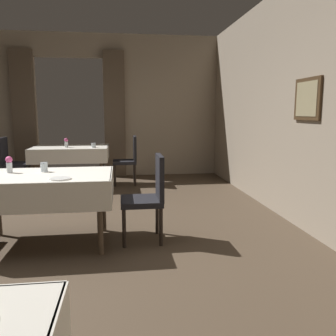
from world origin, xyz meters
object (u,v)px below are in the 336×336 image
object	(u,v)px
flower_vase_mid	(9,164)
flower_vase_far	(66,142)
chair_mid_right	(149,194)
chair_far_right	(129,158)
plate_mid_c	(60,179)
dining_table_far	(71,151)
glass_mid_b	(44,167)
glass_far_b	(94,145)
dining_table_mid	(44,184)
chair_far_left	(11,160)

from	to	relation	value
flower_vase_mid	flower_vase_far	xyz separation A→B (m)	(0.19, 2.69, -0.00)
chair_mid_right	chair_far_right	distance (m)	3.06
plate_mid_c	dining_table_far	bearing A→B (deg)	95.94
chair_mid_right	glass_mid_b	distance (m)	1.15
chair_far_right	flower_vase_far	size ratio (longest dim) A/B	5.47
flower_vase_far	glass_far_b	world-z (taller)	flower_vase_far
dining_table_far	flower_vase_mid	size ratio (longest dim) A/B	7.85
flower_vase_mid	glass_far_b	bearing A→B (deg)	75.16
chair_far_right	glass_far_b	bearing A→B (deg)	-152.31
chair_far_right	glass_far_b	xyz separation A→B (m)	(-0.63, -0.33, 0.28)
dining_table_mid	glass_mid_b	bearing A→B (deg)	96.87
plate_mid_c	glass_mid_b	bearing A→B (deg)	117.71
chair_far_right	flower_vase_mid	world-z (taller)	chair_far_right
plate_mid_c	flower_vase_far	xyz separation A→B (m)	(-0.39, 3.13, 0.09)
dining_table_far	flower_vase_far	distance (m)	0.24
chair_far_right	chair_mid_right	bearing A→B (deg)	-87.47
dining_table_far	glass_far_b	size ratio (longest dim) A/B	16.17
chair_far_left	glass_far_b	world-z (taller)	chair_far_left
dining_table_far	glass_mid_b	world-z (taller)	glass_mid_b
chair_mid_right	plate_mid_c	xyz separation A→B (m)	(-0.86, -0.29, 0.24)
dining_table_far	chair_far_left	world-z (taller)	chair_far_left
glass_mid_b	flower_vase_far	xyz separation A→B (m)	(-0.15, 2.68, 0.04)
chair_mid_right	glass_far_b	size ratio (longest dim) A/B	10.98
dining_table_mid	glass_far_b	bearing A→B (deg)	83.36
dining_table_mid	flower_vase_far	bearing A→B (deg)	93.50
plate_mid_c	chair_far_right	bearing A→B (deg)	77.73
chair_far_left	flower_vase_far	xyz separation A→B (m)	(1.02, -0.15, 0.33)
chair_far_right	flower_vase_mid	xyz separation A→B (m)	(-1.31, -2.91, 0.33)
chair_mid_right	glass_far_b	world-z (taller)	chair_mid_right
flower_vase_mid	chair_far_right	bearing A→B (deg)	65.69
plate_mid_c	flower_vase_far	size ratio (longest dim) A/B	1.19
glass_mid_b	plate_mid_c	size ratio (longest dim) A/B	0.50
chair_far_right	glass_mid_b	xyz separation A→B (m)	(-0.97, -2.90, 0.29)
chair_far_left	flower_vase_far	world-z (taller)	chair_far_left
dining_table_far	glass_mid_b	xyz separation A→B (m)	(0.10, -2.82, 0.14)
chair_far_left	glass_mid_b	size ratio (longest dim) A/B	9.19
chair_far_right	plate_mid_c	distance (m)	3.44
chair_far_left	plate_mid_c	size ratio (longest dim) A/B	4.59
chair_mid_right	flower_vase_far	bearing A→B (deg)	113.84
dining_table_mid	flower_vase_far	xyz separation A→B (m)	(-0.17, 2.83, 0.19)
dining_table_far	flower_vase_far	xyz separation A→B (m)	(-0.05, -0.14, 0.18)
flower_vase_mid	chair_far_left	bearing A→B (deg)	106.21
dining_table_far	glass_mid_b	bearing A→B (deg)	-87.91
chair_far_right	chair_far_left	bearing A→B (deg)	-178.07
dining_table_far	glass_far_b	bearing A→B (deg)	-30.44
chair_far_right	chair_far_left	distance (m)	2.14
dining_table_far	chair_far_right	bearing A→B (deg)	3.95
chair_mid_right	chair_far_left	distance (m)	3.76
flower_vase_far	glass_far_b	size ratio (longest dim) A/B	2.01
dining_table_mid	chair_mid_right	bearing A→B (deg)	-0.57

